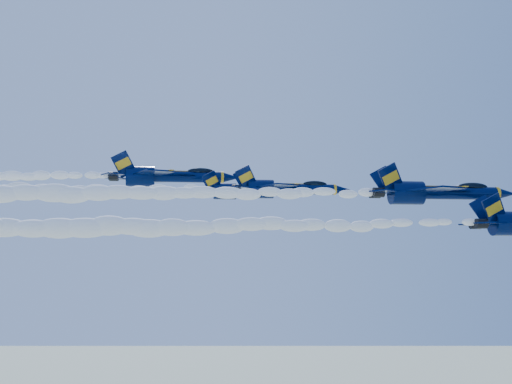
{
  "coord_description": "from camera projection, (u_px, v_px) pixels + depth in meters",
  "views": [
    {
      "loc": [
        -18.76,
        -75.45,
        145.35
      ],
      "look_at": [
        -7.9,
        4.78,
        153.0
      ],
      "focal_mm": 45.0,
      "sensor_mm": 36.0,
      "label": 1
    }
  ],
  "objects": [
    {
      "name": "smoke_trail_jet_second",
      "position": [
        146.0,
        193.0,
        68.15
      ],
      "size": [
        49.96,
        2.34,
        2.11
      ],
      "primitive_type": "ellipsoid",
      "color": "white"
    },
    {
      "name": "smoke_trail_jet_fourth",
      "position": [
        18.0,
        191.0,
        87.81
      ],
      "size": [
        49.96,
        2.05,
        1.84
      ],
      "primitive_type": "ellipsoid",
      "color": "white"
    },
    {
      "name": "jet_second",
      "position": [
        436.0,
        192.0,
        72.52
      ],
      "size": [
        17.31,
        14.2,
        6.43
      ],
      "color": "#000B32"
    },
    {
      "name": "jet_fifth",
      "position": [
        167.0,
        176.0,
        98.26
      ],
      "size": [
        20.07,
        16.46,
        7.46
      ],
      "color": "#000B32"
    },
    {
      "name": "jet_fourth",
      "position": [
        246.0,
        191.0,
        92.06
      ],
      "size": [
        15.1,
        12.39,
        5.61
      ],
      "color": "#000B32"
    },
    {
      "name": "jet_third",
      "position": [
        284.0,
        188.0,
        82.31
      ],
      "size": [
        15.62,
        12.81,
        5.8
      ],
      "color": "#000B32"
    },
    {
      "name": "smoke_trail_jet_lead",
      "position": [
        231.0,
        226.0,
        62.29
      ],
      "size": [
        49.96,
        2.23,
        2.01
      ],
      "primitive_type": "ellipsoid",
      "color": "white"
    },
    {
      "name": "smoke_trail_jet_third",
      "position": [
        28.0,
        189.0,
        78.04
      ],
      "size": [
        49.96,
        2.11,
        1.9
      ],
      "primitive_type": "ellipsoid",
      "color": "white"
    }
  ]
}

